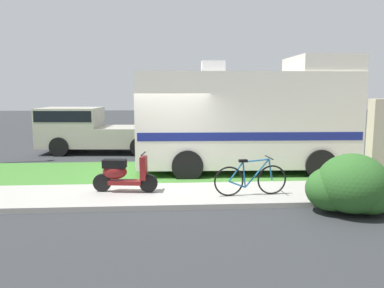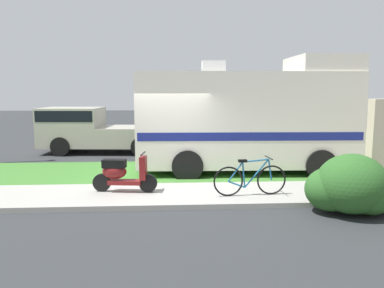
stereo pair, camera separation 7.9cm
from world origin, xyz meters
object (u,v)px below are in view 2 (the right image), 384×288
(scooter, at_px, (122,173))
(pickup_truck_near, at_px, (93,129))
(bicycle, at_px, (250,179))
(bottle_green, at_px, (353,191))
(motorhome_rv, at_px, (247,118))

(scooter, xyz_separation_m, pickup_truck_near, (-2.02, 6.87, 0.41))
(bicycle, xyz_separation_m, bottle_green, (2.40, -0.21, -0.28))
(motorhome_rv, bearing_deg, pickup_truck_near, 143.14)
(scooter, height_order, bicycle, scooter)
(scooter, bearing_deg, bottle_green, -7.57)
(pickup_truck_near, xyz_separation_m, bottle_green, (7.46, -7.60, -0.75))
(motorhome_rv, distance_m, scooter, 4.63)
(motorhome_rv, relative_size, bottle_green, 24.12)
(motorhome_rv, xyz_separation_m, scooter, (-3.61, -2.66, -1.15))
(bicycle, bearing_deg, motorhome_rv, 79.87)
(scooter, xyz_separation_m, bicycle, (3.04, -0.51, -0.07))
(motorhome_rv, relative_size, bicycle, 3.79)
(scooter, height_order, pickup_truck_near, pickup_truck_near)
(bicycle, height_order, pickup_truck_near, pickup_truck_near)
(motorhome_rv, xyz_separation_m, bicycle, (-0.57, -3.17, -1.21))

